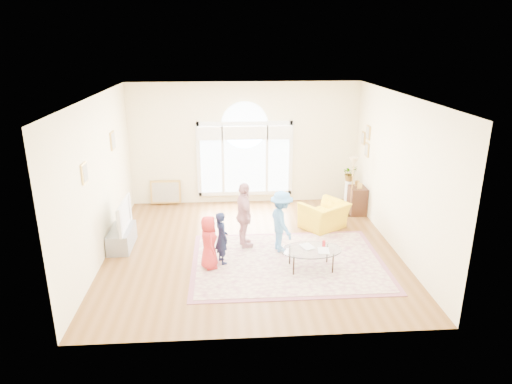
{
  "coord_description": "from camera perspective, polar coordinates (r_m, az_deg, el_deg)",
  "views": [
    {
      "loc": [
        -0.51,
        -8.73,
        4.24
      ],
      "look_at": [
        0.11,
        0.3,
        1.17
      ],
      "focal_mm": 32.0,
      "sensor_mm": 36.0,
      "label": 1
    }
  ],
  "objects": [
    {
      "name": "coffee_table",
      "position": [
        8.82,
        6.93,
        -7.24
      ],
      "size": [
        1.2,
        0.79,
        0.54
      ],
      "rotation": [
        0.0,
        0.0,
        0.03
      ],
      "color": "silver",
      "rests_on": "ground"
    },
    {
      "name": "tv_console",
      "position": [
        10.14,
        -16.42,
        -5.52
      ],
      "size": [
        0.45,
        1.0,
        0.42
      ],
      "primitive_type": "cube",
      "color": "gray",
      "rests_on": "ground"
    },
    {
      "name": "television",
      "position": [
        9.94,
        -16.65,
        -2.79
      ],
      "size": [
        0.17,
        1.08,
        0.62
      ],
      "color": "black",
      "rests_on": "tv_console"
    },
    {
      "name": "child_pink",
      "position": [
        9.54,
        -1.48,
        -2.93
      ],
      "size": [
        0.51,
        0.88,
        1.41
      ],
      "primitive_type": "imported",
      "rotation": [
        0.0,
        0.0,
        1.78
      ],
      "color": "#D2969D",
      "rests_on": "area_rug"
    },
    {
      "name": "potted_plant",
      "position": [
        12.09,
        11.63,
        2.32
      ],
      "size": [
        0.44,
        0.41,
        0.42
      ],
      "primitive_type": "imported",
      "rotation": [
        0.0,
        0.0,
        0.26
      ],
      "color": "#33722D",
      "rests_on": "plant_pedestal"
    },
    {
      "name": "floor_lamp",
      "position": [
        11.33,
        12.08,
        3.15
      ],
      "size": [
        0.24,
        0.24,
        1.51
      ],
      "color": "black",
      "rests_on": "ground"
    },
    {
      "name": "child_red",
      "position": [
        8.79,
        -5.92,
        -6.25
      ],
      "size": [
        0.44,
        0.58,
        1.06
      ],
      "primitive_type": "imported",
      "rotation": [
        0.0,
        0.0,
        1.79
      ],
      "color": "red",
      "rests_on": "area_rug"
    },
    {
      "name": "ground",
      "position": [
        9.72,
        -0.54,
        -7.15
      ],
      "size": [
        6.0,
        6.0,
        0.0
      ],
      "primitive_type": "plane",
      "color": "brown",
      "rests_on": "ground"
    },
    {
      "name": "leaning_picture",
      "position": [
        12.49,
        -11.12,
        -1.51
      ],
      "size": [
        0.8,
        0.14,
        0.62
      ],
      "primitive_type": "cube",
      "rotation": [
        -0.14,
        0.0,
        0.0
      ],
      "color": "tan",
      "rests_on": "ground"
    },
    {
      "name": "plant_pedestal",
      "position": [
        12.26,
        11.46,
        -0.18
      ],
      "size": [
        0.2,
        0.2,
        0.7
      ],
      "primitive_type": "cylinder",
      "color": "white",
      "rests_on": "ground"
    },
    {
      "name": "child_blue",
      "position": [
        9.39,
        3.2,
        -3.71
      ],
      "size": [
        0.67,
        0.93,
        1.29
      ],
      "primitive_type": "imported",
      "rotation": [
        0.0,
        0.0,
        1.82
      ],
      "color": "#4D8ACA",
      "rests_on": "area_rug"
    },
    {
      "name": "armchair",
      "position": [
        10.76,
        8.51,
        -2.91
      ],
      "size": [
        1.27,
        1.24,
        0.63
      ],
      "primitive_type": "imported",
      "rotation": [
        0.0,
        0.0,
        3.74
      ],
      "color": "yellow",
      "rests_on": "ground"
    },
    {
      "name": "room_shell",
      "position": [
        11.88,
        -1.33,
        5.71
      ],
      "size": [
        6.0,
        6.0,
        6.0
      ],
      "color": "#F8ECBE",
      "rests_on": "ground"
    },
    {
      "name": "area_rug",
      "position": [
        9.21,
        4.01,
        -8.7
      ],
      "size": [
        3.6,
        2.6,
        0.02
      ],
      "primitive_type": "cube",
      "color": "beige",
      "rests_on": "ground"
    },
    {
      "name": "rug_border",
      "position": [
        9.21,
        4.01,
        -8.72
      ],
      "size": [
        3.8,
        2.8,
        0.01
      ],
      "primitive_type": "cube",
      "color": "#905264",
      "rests_on": "ground"
    },
    {
      "name": "child_navy",
      "position": [
        8.95,
        -4.31,
        -5.72
      ],
      "size": [
        0.38,
        0.45,
        1.06
      ],
      "primitive_type": "imported",
      "rotation": [
        0.0,
        0.0,
        1.96
      ],
      "color": "#161C3C",
      "rests_on": "area_rug"
    },
    {
      "name": "side_cabinet",
      "position": [
        11.78,
        12.52,
        -1.04
      ],
      "size": [
        0.4,
        0.5,
        0.7
      ],
      "primitive_type": "cube",
      "color": "black",
      "rests_on": "ground"
    }
  ]
}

